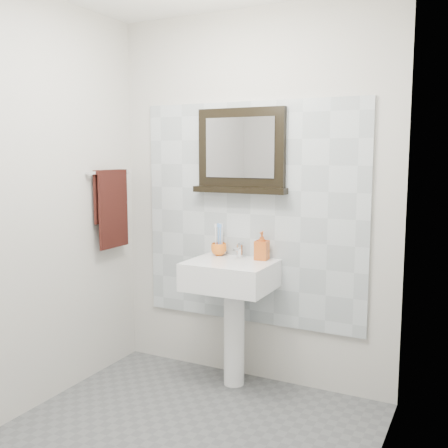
{
  "coord_description": "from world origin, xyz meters",
  "views": [
    {
      "loc": [
        1.42,
        -2.14,
        1.55
      ],
      "look_at": [
        0.07,
        0.55,
        1.15
      ],
      "focal_mm": 42.0,
      "sensor_mm": 36.0,
      "label": 1
    }
  ],
  "objects_px": {
    "toothbrush_cup": "(219,249)",
    "hand_towel": "(111,203)",
    "pedestal_sink": "(231,289)",
    "soap_dispenser": "(262,246)",
    "framed_mirror": "(241,153)"
  },
  "relations": [
    {
      "from": "soap_dispenser",
      "to": "hand_towel",
      "type": "height_order",
      "value": "hand_towel"
    },
    {
      "from": "soap_dispenser",
      "to": "framed_mirror",
      "type": "bearing_deg",
      "value": 158.69
    },
    {
      "from": "soap_dispenser",
      "to": "toothbrush_cup",
      "type": "bearing_deg",
      "value": 174.34
    },
    {
      "from": "soap_dispenser",
      "to": "pedestal_sink",
      "type": "bearing_deg",
      "value": -144.97
    },
    {
      "from": "hand_towel",
      "to": "toothbrush_cup",
      "type": "bearing_deg",
      "value": 17.28
    },
    {
      "from": "soap_dispenser",
      "to": "hand_towel",
      "type": "bearing_deg",
      "value": -172.41
    },
    {
      "from": "toothbrush_cup",
      "to": "hand_towel",
      "type": "height_order",
      "value": "hand_towel"
    },
    {
      "from": "soap_dispenser",
      "to": "framed_mirror",
      "type": "distance_m",
      "value": 0.64
    },
    {
      "from": "pedestal_sink",
      "to": "framed_mirror",
      "type": "bearing_deg",
      "value": 95.49
    },
    {
      "from": "toothbrush_cup",
      "to": "hand_towel",
      "type": "xyz_separation_m",
      "value": [
        -0.73,
        -0.23,
        0.31
      ]
    },
    {
      "from": "pedestal_sink",
      "to": "toothbrush_cup",
      "type": "bearing_deg",
      "value": 139.42
    },
    {
      "from": "pedestal_sink",
      "to": "framed_mirror",
      "type": "height_order",
      "value": "framed_mirror"
    },
    {
      "from": "framed_mirror",
      "to": "toothbrush_cup",
      "type": "bearing_deg",
      "value": -162.18
    },
    {
      "from": "toothbrush_cup",
      "to": "soap_dispenser",
      "type": "xyz_separation_m",
      "value": [
        0.32,
        -0.01,
        0.05
      ]
    },
    {
      "from": "framed_mirror",
      "to": "hand_towel",
      "type": "xyz_separation_m",
      "value": [
        -0.88,
        -0.28,
        -0.35
      ]
    }
  ]
}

